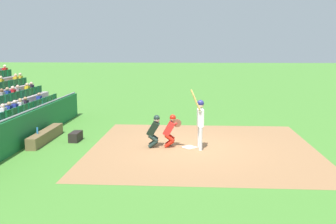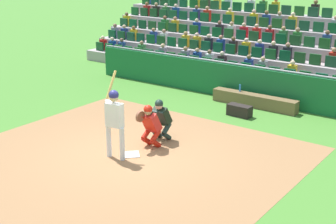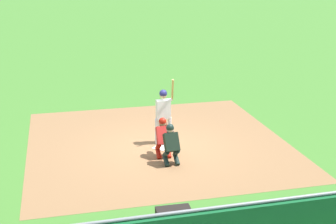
{
  "view_description": "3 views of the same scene",
  "coord_description": "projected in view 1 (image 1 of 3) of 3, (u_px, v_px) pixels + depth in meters",
  "views": [
    {
      "loc": [
        14.41,
        -0.01,
        3.77
      ],
      "look_at": [
        -0.03,
        -0.82,
        1.36
      ],
      "focal_mm": 41.77,
      "sensor_mm": 36.0,
      "label": 1
    },
    {
      "loc": [
        -7.8,
        9.05,
        5.1
      ],
      "look_at": [
        -0.47,
        -1.04,
        1.02
      ],
      "focal_mm": 51.85,
      "sensor_mm": 36.0,
      "label": 2
    },
    {
      "loc": [
        -3.28,
        -14.08,
        5.8
      ],
      "look_at": [
        0.24,
        -0.02,
        1.22
      ],
      "focal_mm": 51.0,
      "sensor_mm": 36.0,
      "label": 3
    }
  ],
  "objects": [
    {
      "name": "catcher_crouching",
      "position": [
        171.0,
        129.0,
        14.81
      ],
      "size": [
        0.47,
        0.71,
        1.27
      ],
      "color": "red",
      "rests_on": "ground_plane"
    },
    {
      "name": "batter_at_plate",
      "position": [
        200.0,
        118.0,
        14.41
      ],
      "size": [
        0.62,
        0.52,
        2.27
      ],
      "color": "silver",
      "rests_on": "ground_plane"
    },
    {
      "name": "ground_plane",
      "position": [
        189.0,
        148.0,
        14.81
      ],
      "size": [
        160.0,
        160.0,
        0.0
      ],
      "primitive_type": "plane",
      "color": "#447F2E"
    },
    {
      "name": "home_plate_umpire",
      "position": [
        154.0,
        129.0,
        14.77
      ],
      "size": [
        0.47,
        0.51,
        1.26
      ],
      "color": "#1B2C27",
      "rests_on": "ground_plane"
    },
    {
      "name": "dugout_bench",
      "position": [
        46.0,
        136.0,
        15.8
      ],
      "size": [
        3.12,
        0.4,
        0.44
      ],
      "primitive_type": "cube",
      "color": "brown",
      "rests_on": "ground_plane"
    },
    {
      "name": "infield_dirt_patch",
      "position": [
        203.0,
        148.0,
        14.78
      ],
      "size": [
        8.53,
        8.46,
        0.01
      ],
      "primitive_type": "cube",
      "rotation": [
        0.0,
        0.0,
        -0.01
      ],
      "color": "#976B45",
      "rests_on": "ground_plane"
    },
    {
      "name": "home_plate_marker",
      "position": [
        189.0,
        147.0,
        14.8
      ],
      "size": [
        0.62,
        0.62,
        0.02
      ],
      "primitive_type": "cube",
      "rotation": [
        0.0,
        0.0,
        0.79
      ],
      "color": "white",
      "rests_on": "infield_dirt_patch"
    },
    {
      "name": "equipment_duffel_bag",
      "position": [
        76.0,
        137.0,
        15.8
      ],
      "size": [
        0.82,
        0.39,
        0.37
      ],
      "primitive_type": "cube",
      "rotation": [
        0.0,
        0.0,
        -0.04
      ],
      "color": "black",
      "rests_on": "ground_plane"
    },
    {
      "name": "water_bottle_on_bench",
      "position": [
        37.0,
        131.0,
        15.14
      ],
      "size": [
        0.07,
        0.07,
        0.25
      ],
      "primitive_type": "cylinder",
      "color": "#2E7AC4",
      "rests_on": "dugout_bench"
    },
    {
      "name": "dugout_wall",
      "position": [
        24.0,
        129.0,
        15.05
      ],
      "size": [
        13.43,
        0.24,
        1.32
      ],
      "color": "#166030",
      "rests_on": "ground_plane"
    }
  ]
}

